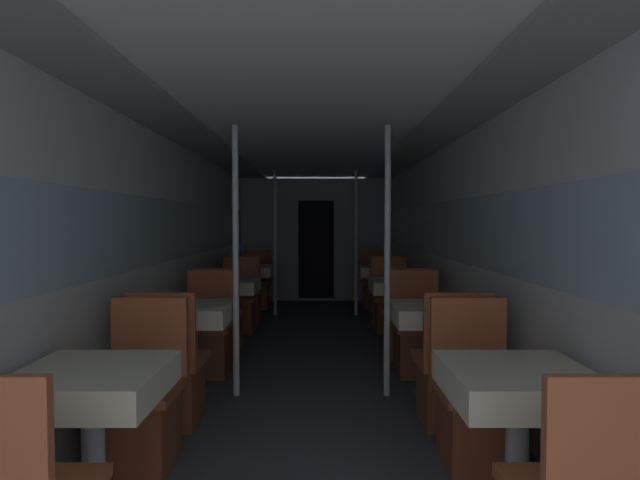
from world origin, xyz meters
name	(u,v)px	position (x,y,z in m)	size (l,w,h in m)	color
wall_left	(180,250)	(-1.39, 3.70, 1.13)	(0.05, 10.20, 2.20)	silver
wall_right	(451,250)	(1.39, 3.70, 1.13)	(0.05, 10.20, 2.20)	silver
ceiling_panel	(315,141)	(0.00, 3.70, 2.24)	(2.77, 10.20, 0.07)	white
bulkhead_far	(318,240)	(0.00, 7.63, 1.09)	(2.72, 0.09, 2.20)	gray
dining_table_left_0	(95,392)	(-0.98, 0.91, 0.64)	(0.65, 0.65, 0.75)	#4C4C51
chair_left_far_0	(142,415)	(-0.98, 1.50, 0.29)	(0.47, 0.47, 0.96)	brown
dining_table_left_1	(193,318)	(-0.98, 2.67, 0.64)	(0.65, 0.65, 0.75)	#4C4C51
chair_left_near_1	(172,383)	(-0.98, 2.08, 0.29)	(0.47, 0.47, 0.96)	brown
chair_left_far_1	(210,342)	(-0.98, 3.26, 0.29)	(0.47, 0.47, 0.96)	brown
support_pole_left_1	(238,261)	(-0.62, 2.67, 1.10)	(0.05, 0.05, 2.20)	silver
dining_table_left_2	(232,289)	(-0.98, 4.44, 0.64)	(0.65, 0.65, 0.75)	#4C4C51
chair_left_near_2	(222,329)	(-0.98, 3.85, 0.29)	(0.47, 0.47, 0.96)	brown
chair_left_far_2	(241,309)	(-0.98, 5.03, 0.29)	(0.47, 0.47, 0.96)	brown
dining_table_left_3	(253,273)	(-0.98, 6.20, 0.64)	(0.65, 0.65, 0.75)	#4C4C51
chair_left_near_3	(248,302)	(-0.98, 5.61, 0.29)	(0.47, 0.47, 0.96)	brown
chair_left_far_3	(258,290)	(-0.98, 6.79, 0.29)	(0.47, 0.47, 0.96)	brown
support_pole_left_3	(277,243)	(-0.62, 6.20, 1.10)	(0.05, 0.05, 2.20)	silver
dining_table_right_0	(520,392)	(0.98, 0.91, 0.64)	(0.65, 0.65, 0.75)	#4C4C51
chair_right_far_0	(479,416)	(0.98, 1.50, 0.29)	(0.47, 0.47, 0.96)	brown
dining_table_right_1	(434,318)	(0.98, 2.67, 0.64)	(0.65, 0.65, 0.75)	#4C4C51
chair_right_near_1	(453,383)	(0.98, 2.08, 0.29)	(0.47, 0.47, 0.96)	brown
chair_right_far_1	(420,342)	(0.98, 3.26, 0.29)	(0.47, 0.47, 0.96)	brown
support_pole_right_1	(389,261)	(0.62, 2.67, 1.10)	(0.05, 0.05, 2.20)	silver
dining_table_right_2	(400,289)	(0.98, 4.44, 0.64)	(0.65, 0.65, 0.75)	#4C4C51
chair_right_near_2	(409,329)	(0.98, 3.85, 0.29)	(0.47, 0.47, 0.96)	brown
chair_right_far_2	(393,309)	(0.98, 5.03, 0.29)	(0.47, 0.47, 0.96)	brown
dining_table_right_3	(382,273)	(0.98, 6.20, 0.64)	(0.65, 0.65, 0.75)	#4C4C51
chair_right_near_3	(387,302)	(0.98, 5.61, 0.29)	(0.47, 0.47, 0.96)	brown
chair_right_far_3	(378,290)	(0.98, 6.79, 0.29)	(0.47, 0.47, 0.96)	brown
support_pole_right_3	(358,243)	(0.62, 6.20, 1.10)	(0.05, 0.05, 2.20)	silver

